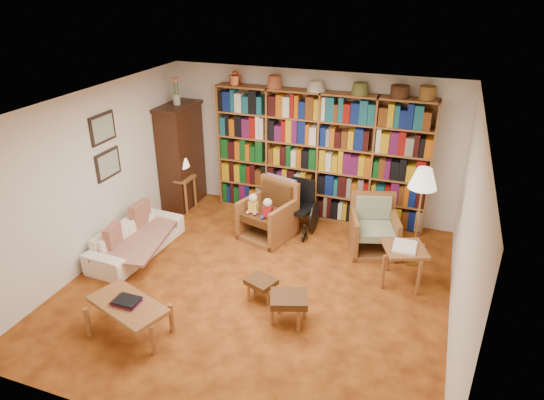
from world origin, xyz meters
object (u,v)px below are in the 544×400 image
at_px(armchair_sage, 375,230).
at_px(footstool_a, 261,283).
at_px(side_table_lamp, 182,186).
at_px(side_table_papers, 404,253).
at_px(coffee_table, 128,307).
at_px(footstool_b, 289,301).
at_px(floor_lamp, 423,182).
at_px(wheelchair, 300,208).
at_px(sofa, 136,239).
at_px(armchair_leather, 270,213).

xyz_separation_m(armchair_sage, footstool_a, (-1.18, -1.81, -0.08)).
height_order(side_table_lamp, armchair_sage, armchair_sage).
distance_m(side_table_papers, coffee_table, 3.63).
bearing_deg(armchair_sage, footstool_b, -108.24).
distance_m(side_table_lamp, floor_lamp, 4.19).
xyz_separation_m(wheelchair, side_table_papers, (1.77, -0.97, 0.07)).
bearing_deg(footstool_a, armchair_sage, 56.96).
relative_size(armchair_sage, side_table_papers, 1.29).
height_order(wheelchair, floor_lamp, floor_lamp).
height_order(sofa, side_table_lamp, side_table_lamp).
bearing_deg(wheelchair, side_table_lamp, 179.08).
height_order(side_table_lamp, coffee_table, side_table_lamp).
bearing_deg(coffee_table, sofa, 121.79).
height_order(sofa, armchair_sage, armchair_sage).
bearing_deg(coffee_table, floor_lamp, 42.58).
height_order(sofa, armchair_leather, armchair_leather).
xyz_separation_m(sofa, footstool_b, (2.68, -0.74, 0.07)).
xyz_separation_m(side_table_lamp, wheelchair, (2.22, -0.04, -0.06)).
bearing_deg(side_table_papers, footstool_b, -132.29).
bearing_deg(footstool_b, coffee_table, -153.38).
relative_size(armchair_leather, armchair_sage, 1.05).
xyz_separation_m(sofa, armchair_leather, (1.70, 1.25, 0.14)).
xyz_separation_m(armchair_leather, armchair_sage, (1.68, 0.13, -0.05)).
relative_size(sofa, coffee_table, 1.53).
distance_m(sofa, footstool_b, 2.79).
distance_m(footstool_a, coffee_table, 1.68).
distance_m(side_table_papers, footstool_b, 1.80).
xyz_separation_m(armchair_leather, wheelchair, (0.42, 0.31, 0.02)).
bearing_deg(sofa, coffee_table, -144.69).
height_order(wheelchair, side_table_papers, wheelchair).
distance_m(side_table_papers, footstool_a, 1.99).
relative_size(side_table_lamp, armchair_leather, 0.66).
height_order(armchair_leather, coffee_table, armchair_leather).
bearing_deg(coffee_table, armchair_leather, 75.92).
height_order(floor_lamp, side_table_papers, floor_lamp).
relative_size(side_table_papers, coffee_table, 0.65).
distance_m(armchair_leather, wheelchair, 0.52).
xyz_separation_m(footstool_a, coffee_table, (-1.22, -1.16, 0.13)).
xyz_separation_m(armchair_leather, coffee_table, (-0.71, -2.84, 0.00)).
height_order(armchair_leather, armchair_sage, armchair_leather).
bearing_deg(wheelchair, coffee_table, -109.83).
bearing_deg(armchair_sage, floor_lamp, -19.28).
bearing_deg(footstool_a, floor_lamp, 41.87).
relative_size(wheelchair, footstool_b, 1.62).
xyz_separation_m(side_table_lamp, side_table_papers, (3.99, -1.01, 0.01)).
distance_m(side_table_lamp, armchair_leather, 1.83).
distance_m(wheelchair, side_table_papers, 2.02).
height_order(wheelchair, footstool_b, wheelchair).
bearing_deg(armchair_sage, side_table_papers, -57.10).
bearing_deg(armchair_leather, armchair_sage, 4.26).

